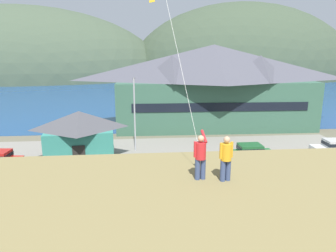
{
  "coord_description": "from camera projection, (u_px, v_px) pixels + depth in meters",
  "views": [
    {
      "loc": [
        -2.61,
        -21.18,
        10.3
      ],
      "look_at": [
        0.05,
        9.0,
        3.05
      ],
      "focal_mm": 33.07,
      "sensor_mm": 36.0,
      "label": 1
    }
  ],
  "objects": [
    {
      "name": "parking_lot_pad",
      "position": [
        171.0,
        168.0,
        27.97
      ],
      "size": [
        40.0,
        20.0,
        0.1
      ],
      "primitive_type": "cube",
      "color": "gray",
      "rests_on": "ground"
    },
    {
      "name": "moored_boat_wharfside",
      "position": [
        135.0,
        109.0,
        53.3
      ],
      "size": [
        2.51,
        6.33,
        2.16
      ],
      "color": "#A8A399",
      "rests_on": "ground"
    },
    {
      "name": "parked_car_back_row_right",
      "position": [
        4.0,
        185.0,
        22.02
      ],
      "size": [
        4.24,
        2.13,
        1.82
      ],
      "color": "navy",
      "rests_on": "parking_lot_pad"
    },
    {
      "name": "parked_car_mid_row_near",
      "position": [
        251.0,
        153.0,
        29.01
      ],
      "size": [
        4.24,
        2.13,
        1.82
      ],
      "color": "#236633",
      "rests_on": "parking_lot_pad"
    },
    {
      "name": "far_hill_east_peak",
      "position": [
        240.0,
        76.0,
        135.47
      ],
      "size": [
        96.52,
        69.43,
        60.99
      ],
      "primitive_type": "ellipsoid",
      "color": "#3D4C38",
      "rests_on": "ground"
    },
    {
      "name": "wharf_dock",
      "position": [
        153.0,
        109.0,
        55.7
      ],
      "size": [
        3.2,
        11.37,
        0.7
      ],
      "color": "#70604C",
      "rests_on": "ground"
    },
    {
      "name": "parked_car_front_row_red",
      "position": [
        255.0,
        178.0,
        23.25
      ],
      "size": [
        4.33,
        2.32,
        1.82
      ],
      "color": "slate",
      "rests_on": "parking_lot_pad"
    },
    {
      "name": "harbor_lodge",
      "position": [
        213.0,
        83.0,
        43.29
      ],
      "size": [
        28.2,
        12.29,
        11.32
      ],
      "color": "#38604C",
      "rests_on": "ground"
    },
    {
      "name": "bay_water",
      "position": [
        151.0,
        92.0,
        81.26
      ],
      "size": [
        360.0,
        84.0,
        0.03
      ],
      "primitive_type": "cube",
      "color": "navy",
      "rests_on": "ground"
    },
    {
      "name": "storage_shed_waterside",
      "position": [
        161.0,
        111.0,
        43.62
      ],
      "size": [
        4.99,
        4.23,
        4.32
      ],
      "color": "#474C56",
      "rests_on": "ground"
    },
    {
      "name": "ground_plane",
      "position": [
        178.0,
        193.0,
        23.14
      ],
      "size": [
        600.0,
        600.0,
        0.0
      ],
      "primitive_type": "plane",
      "color": "#66604C"
    },
    {
      "name": "parked_car_mid_row_far",
      "position": [
        334.0,
        148.0,
        30.57
      ],
      "size": [
        4.28,
        2.21,
        1.82
      ],
      "color": "silver",
      "rests_on": "parking_lot_pad"
    },
    {
      "name": "parked_car_lone_by_shed",
      "position": [
        73.0,
        183.0,
        22.32
      ],
      "size": [
        4.31,
        2.28,
        1.82
      ],
      "color": "slate",
      "rests_on": "parking_lot_pad"
    },
    {
      "name": "parking_light_pole",
      "position": [
        134.0,
        110.0,
        32.03
      ],
      "size": [
        0.24,
        0.78,
        7.68
      ],
      "color": "#ADADB2",
      "rests_on": "parking_lot_pad"
    },
    {
      "name": "parked_car_front_row_silver",
      "position": [
        175.0,
        175.0,
        23.92
      ],
      "size": [
        4.32,
        2.3,
        1.82
      ],
      "color": "#236633",
      "rests_on": "parking_lot_pad"
    },
    {
      "name": "storage_shed_near_lot",
      "position": [
        80.0,
        136.0,
        29.34
      ],
      "size": [
        7.1,
        5.88,
        4.95
      ],
      "color": "#338475",
      "rests_on": "ground"
    },
    {
      "name": "person_companion",
      "position": [
        226.0,
        157.0,
        11.54
      ],
      "size": [
        0.54,
        0.4,
        1.74
      ],
      "color": "#384770",
      "rests_on": "grassy_hill_foreground"
    },
    {
      "name": "person_kite_flyer",
      "position": [
        200.0,
        155.0,
        11.68
      ],
      "size": [
        0.52,
        0.69,
        1.86
      ],
      "color": "#384770",
      "rests_on": "grassy_hill_foreground"
    },
    {
      "name": "far_hill_west_ridge",
      "position": [
        22.0,
        78.0,
        125.92
      ],
      "size": [
        116.77,
        67.92,
        56.37
      ],
      "primitive_type": "ellipsoid",
      "color": "#42513D",
      "rests_on": "ground"
    }
  ]
}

